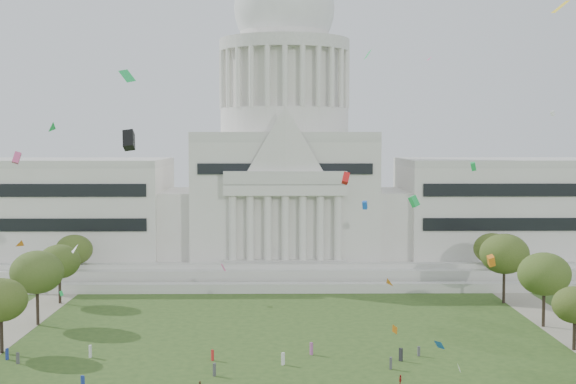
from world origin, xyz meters
TOP-DOWN VIEW (x-y plane):
  - capitol at (0.00, 113.59)m, footprint 160.00×64.50m
  - row_tree_l_3 at (-44.09, 33.92)m, footprint 8.12×8.12m
  - row_tree_r_3 at (44.40, 34.48)m, footprint 7.01×7.01m
  - row_tree_l_4 at (-44.08, 52.42)m, footprint 9.29×9.29m
  - row_tree_r_4 at (44.76, 50.04)m, footprint 9.19×9.19m
  - row_tree_l_5 at (-45.22, 71.01)m, footprint 8.33×8.33m
  - row_tree_r_5 at (43.49, 70.19)m, footprint 9.82×9.82m
  - row_tree_l_6 at (-46.87, 89.14)m, footprint 8.19×8.19m
  - row_tree_r_6 at (45.96, 88.13)m, footprint 8.42×8.42m
  - person_10 at (14.59, 16.77)m, footprint 0.74×0.97m
  - distant_crowd at (-13.89, 16.22)m, footprint 62.00×38.61m
  - kite_swarm at (-1.75, 6.46)m, footprint 80.44×108.06m

SIDE VIEW (x-z plane):
  - person_10 at x=14.59m, z-range 0.00..1.46m
  - distant_crowd at x=-13.89m, z-range -0.10..1.86m
  - row_tree_r_3 at x=44.40m, z-range 2.09..12.07m
  - row_tree_l_3 at x=-44.09m, z-range 2.43..13.98m
  - row_tree_l_6 at x=-46.87m, z-range 2.45..14.09m
  - row_tree_l_5 at x=-45.22m, z-range 2.49..14.34m
  - row_tree_r_6 at x=45.96m, z-range 2.52..14.49m
  - row_tree_r_4 at x=44.76m, z-range 2.76..15.82m
  - row_tree_l_4 at x=-44.08m, z-range 2.79..16.00m
  - row_tree_r_5 at x=43.49m, z-range 2.95..16.91m
  - capitol at x=0.00m, z-range -23.35..67.95m
  - kite_swarm at x=-1.75m, z-range 1.06..61.50m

